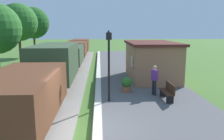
{
  "coord_description": "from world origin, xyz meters",
  "views": [
    {
      "loc": [
        0.5,
        -8.26,
        4.0
      ],
      "look_at": [
        1.2,
        4.33,
        1.7
      ],
      "focal_mm": 36.39,
      "sensor_mm": 36.0,
      "label": 1
    }
  ],
  "objects_px": {
    "bench_near_hut": "(168,91)",
    "potted_planter": "(127,84)",
    "freight_train": "(68,56)",
    "tree_field_left": "(18,22)",
    "person_waiting": "(154,79)",
    "station_hut": "(151,60)",
    "tree_field_distant": "(33,23)",
    "bench_down_platform": "(138,64)",
    "lamp_post_near": "(109,53)"
  },
  "relations": [
    {
      "from": "station_hut",
      "to": "bench_near_hut",
      "type": "bearing_deg",
      "value": -92.96
    },
    {
      "from": "bench_near_hut",
      "to": "potted_planter",
      "type": "bearing_deg",
      "value": 139.41
    },
    {
      "from": "person_waiting",
      "to": "lamp_post_near",
      "type": "relative_size",
      "value": 0.46
    },
    {
      "from": "station_hut",
      "to": "potted_planter",
      "type": "xyz_separation_m",
      "value": [
        -2.29,
        -3.57,
        -0.93
      ]
    },
    {
      "from": "freight_train",
      "to": "person_waiting",
      "type": "height_order",
      "value": "freight_train"
    },
    {
      "from": "freight_train",
      "to": "tree_field_distant",
      "type": "xyz_separation_m",
      "value": [
        -6.44,
        12.23,
        3.33
      ]
    },
    {
      "from": "bench_down_platform",
      "to": "person_waiting",
      "type": "bearing_deg",
      "value": -93.55
    },
    {
      "from": "bench_near_hut",
      "to": "bench_down_platform",
      "type": "relative_size",
      "value": 1.0
    },
    {
      "from": "bench_down_platform",
      "to": "person_waiting",
      "type": "distance_m",
      "value": 8.34
    },
    {
      "from": "bench_down_platform",
      "to": "lamp_post_near",
      "type": "height_order",
      "value": "lamp_post_near"
    },
    {
      "from": "potted_planter",
      "to": "bench_near_hut",
      "type": "bearing_deg",
      "value": -40.59
    },
    {
      "from": "bench_near_hut",
      "to": "freight_train",
      "type": "bearing_deg",
      "value": 123.89
    },
    {
      "from": "potted_planter",
      "to": "tree_field_left",
      "type": "relative_size",
      "value": 0.14
    },
    {
      "from": "freight_train",
      "to": "tree_field_left",
      "type": "relative_size",
      "value": 4.83
    },
    {
      "from": "bench_down_platform",
      "to": "potted_planter",
      "type": "relative_size",
      "value": 1.64
    },
    {
      "from": "station_hut",
      "to": "tree_field_left",
      "type": "xyz_separation_m",
      "value": [
        -12.75,
        9.13,
        3.03
      ]
    },
    {
      "from": "freight_train",
      "to": "bench_down_platform",
      "type": "xyz_separation_m",
      "value": [
        6.53,
        -0.43,
        -0.74
      ]
    },
    {
      "from": "potted_planter",
      "to": "freight_train",
      "type": "bearing_deg",
      "value": 119.46
    },
    {
      "from": "person_waiting",
      "to": "tree_field_left",
      "type": "bearing_deg",
      "value": -70.03
    },
    {
      "from": "station_hut",
      "to": "person_waiting",
      "type": "distance_m",
      "value": 4.43
    },
    {
      "from": "person_waiting",
      "to": "tree_field_distant",
      "type": "relative_size",
      "value": 0.24
    },
    {
      "from": "potted_planter",
      "to": "station_hut",
      "type": "bearing_deg",
      "value": 57.39
    },
    {
      "from": "station_hut",
      "to": "bench_near_hut",
      "type": "distance_m",
      "value": 5.38
    },
    {
      "from": "tree_field_left",
      "to": "tree_field_distant",
      "type": "bearing_deg",
      "value": 93.68
    },
    {
      "from": "freight_train",
      "to": "bench_near_hut",
      "type": "height_order",
      "value": "freight_train"
    },
    {
      "from": "bench_down_platform",
      "to": "station_hut",
      "type": "bearing_deg",
      "value": -86.06
    },
    {
      "from": "lamp_post_near",
      "to": "tree_field_distant",
      "type": "bearing_deg",
      "value": 114.08
    },
    {
      "from": "tree_field_distant",
      "to": "lamp_post_near",
      "type": "bearing_deg",
      "value": -65.92
    },
    {
      "from": "freight_train",
      "to": "lamp_post_near",
      "type": "bearing_deg",
      "value": -70.85
    },
    {
      "from": "potted_planter",
      "to": "lamp_post_near",
      "type": "distance_m",
      "value": 2.94
    },
    {
      "from": "tree_field_left",
      "to": "bench_down_platform",
      "type": "bearing_deg",
      "value": -22.39
    },
    {
      "from": "lamp_post_near",
      "to": "potted_planter",
      "type": "bearing_deg",
      "value": 56.79
    },
    {
      "from": "station_hut",
      "to": "potted_planter",
      "type": "distance_m",
      "value": 4.34
    },
    {
      "from": "bench_near_hut",
      "to": "lamp_post_near",
      "type": "relative_size",
      "value": 0.41
    },
    {
      "from": "person_waiting",
      "to": "lamp_post_near",
      "type": "bearing_deg",
      "value": -1.27
    },
    {
      "from": "tree_field_left",
      "to": "freight_train",
      "type": "bearing_deg",
      "value": -38.35
    },
    {
      "from": "freight_train",
      "to": "potted_planter",
      "type": "height_order",
      "value": "freight_train"
    },
    {
      "from": "tree_field_distant",
      "to": "tree_field_left",
      "type": "bearing_deg",
      "value": -86.32
    },
    {
      "from": "station_hut",
      "to": "tree_field_left",
      "type": "height_order",
      "value": "tree_field_left"
    },
    {
      "from": "freight_train",
      "to": "person_waiting",
      "type": "xyz_separation_m",
      "value": [
        6.01,
        -8.75,
        -0.28
      ]
    },
    {
      "from": "bench_down_platform",
      "to": "tree_field_left",
      "type": "distance_m",
      "value": 14.06
    },
    {
      "from": "bench_down_platform",
      "to": "tree_field_left",
      "type": "height_order",
      "value": "tree_field_left"
    },
    {
      "from": "bench_near_hut",
      "to": "tree_field_left",
      "type": "bearing_deg",
      "value": 130.87
    },
    {
      "from": "potted_planter",
      "to": "person_waiting",
      "type": "bearing_deg",
      "value": -26.88
    },
    {
      "from": "lamp_post_near",
      "to": "station_hut",
      "type": "bearing_deg",
      "value": 57.19
    },
    {
      "from": "freight_train",
      "to": "lamp_post_near",
      "type": "xyz_separation_m",
      "value": [
        3.38,
        -9.73,
        1.34
      ]
    },
    {
      "from": "freight_train",
      "to": "person_waiting",
      "type": "distance_m",
      "value": 10.62
    },
    {
      "from": "bench_near_hut",
      "to": "potted_planter",
      "type": "height_order",
      "value": "potted_planter"
    },
    {
      "from": "freight_train",
      "to": "lamp_post_near",
      "type": "height_order",
      "value": "lamp_post_near"
    },
    {
      "from": "bench_down_platform",
      "to": "person_waiting",
      "type": "relative_size",
      "value": 0.88
    }
  ]
}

